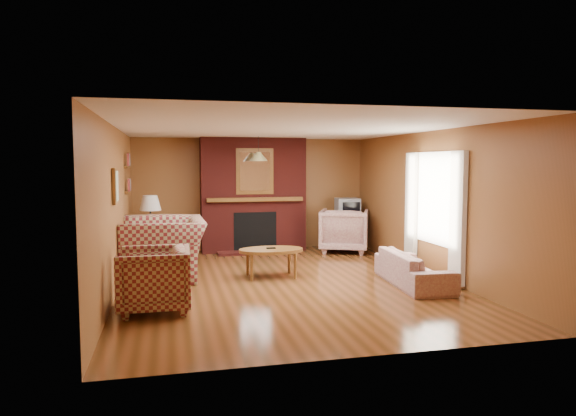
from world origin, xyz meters
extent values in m
plane|color=#4F2C11|center=(0.00, 0.00, 0.00)|extent=(6.50, 6.50, 0.00)
plane|color=white|center=(0.00, 0.00, 2.40)|extent=(6.50, 6.50, 0.00)
plane|color=brown|center=(0.00, 3.25, 1.20)|extent=(6.50, 0.00, 6.50)
plane|color=brown|center=(0.00, -3.25, 1.20)|extent=(6.50, 0.00, 6.50)
plane|color=brown|center=(-2.50, 0.00, 1.20)|extent=(0.00, 6.50, 6.50)
plane|color=brown|center=(2.50, 0.00, 1.20)|extent=(0.00, 6.50, 6.50)
cube|color=#511511|center=(0.00, 3.00, 1.20)|extent=(2.20, 0.50, 2.40)
cube|color=black|center=(0.00, 2.77, 0.45)|extent=(0.90, 0.06, 0.80)
cube|color=#511511|center=(0.00, 2.60, 0.03)|extent=(1.60, 0.35, 0.06)
cube|color=brown|center=(0.00, 2.73, 1.12)|extent=(2.00, 0.18, 0.08)
cube|color=brown|center=(0.00, 2.76, 1.70)|extent=(0.78, 0.05, 0.95)
cube|color=white|center=(0.00, 2.73, 1.70)|extent=(0.62, 0.02, 0.80)
cube|color=beige|center=(2.44, -0.95, 1.05)|extent=(0.08, 0.35, 2.00)
cube|color=beige|center=(2.44, 0.55, 1.05)|extent=(0.08, 0.35, 2.00)
cube|color=white|center=(2.48, -0.20, 1.30)|extent=(0.03, 1.10, 1.50)
cube|color=brown|center=(-2.47, 1.90, 1.35)|extent=(0.06, 0.55, 0.04)
cube|color=brown|center=(-2.47, 1.90, 1.80)|extent=(0.06, 0.55, 0.04)
cube|color=brown|center=(-2.47, -0.30, 1.55)|extent=(0.04, 0.40, 0.50)
cube|color=beige|center=(-2.44, -0.30, 1.55)|extent=(0.01, 0.32, 0.42)
cylinder|color=black|center=(0.00, 2.30, 2.22)|extent=(0.01, 0.01, 0.35)
cone|color=tan|center=(0.00, 2.30, 2.00)|extent=(0.36, 0.36, 0.18)
imported|color=maroon|center=(-1.85, 0.75, 0.49)|extent=(1.34, 1.52, 0.97)
imported|color=maroon|center=(-1.95, -1.20, 0.41)|extent=(0.90, 0.88, 0.81)
imported|color=beige|center=(1.90, -0.63, 0.25)|extent=(0.81, 1.78, 0.51)
imported|color=beige|center=(1.85, 2.42, 0.46)|extent=(1.29, 1.30, 0.91)
ellipsoid|color=brown|center=(-0.13, 0.38, 0.45)|extent=(1.06, 0.66, 0.05)
cube|color=black|center=(-0.13, 0.38, 0.48)|extent=(0.15, 0.05, 0.02)
cylinder|color=brown|center=(0.22, 0.59, 0.21)|extent=(0.05, 0.05, 0.42)
cylinder|color=brown|center=(-0.49, 0.59, 0.21)|extent=(0.05, 0.05, 0.42)
cylinder|color=brown|center=(0.22, 0.17, 0.21)|extent=(0.05, 0.05, 0.42)
cylinder|color=brown|center=(-0.49, 0.17, 0.21)|extent=(0.05, 0.05, 0.42)
cube|color=brown|center=(-2.10, 2.45, 0.28)|extent=(0.45, 0.45, 0.57)
sphere|color=silver|center=(-2.10, 2.45, 0.73)|extent=(0.33, 0.33, 0.33)
cylinder|color=black|center=(-2.10, 2.45, 0.92)|extent=(0.03, 0.03, 0.10)
cone|color=white|center=(-2.10, 2.45, 1.10)|extent=(0.41, 0.41, 0.29)
cube|color=black|center=(2.05, 2.80, 0.33)|extent=(0.65, 0.60, 0.66)
cube|color=#9A9DA1|center=(2.05, 2.80, 0.88)|extent=(0.54, 0.52, 0.45)
cube|color=black|center=(2.05, 2.56, 0.88)|extent=(0.38, 0.06, 0.32)
camera|label=1|loc=(-1.75, -7.76, 1.86)|focal=32.00mm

